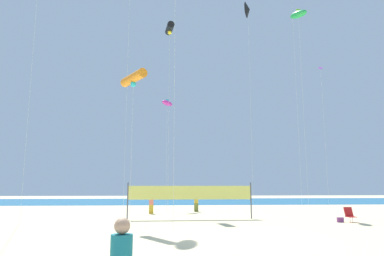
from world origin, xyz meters
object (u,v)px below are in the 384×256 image
Objects in this scene: beachgoer_coral_shirt at (151,203)px; volleyball_net at (190,194)px; kite_violet_diamond at (321,74)px; kite_black_delta at (248,10)px; kite_green_diamond at (292,6)px; kite_orange_tube at (133,78)px; folding_beach_chair at (350,214)px; beach_handbag at (340,220)px; beachgoer_mustard_shirt at (196,202)px; kite_magenta_inflatable at (167,103)px; kite_green_inflatable at (298,15)px; kite_black_tube at (170,29)px.

beachgoer_coral_shirt is 0.19× the size of volleyball_net.
kite_black_delta reaches higher than kite_violet_diamond.
kite_orange_tube is (-13.65, -10.14, -10.60)m from kite_green_diamond.
beachgoer_coral_shirt is at bearing -171.81° from kite_green_diamond.
folding_beach_chair is 0.76m from beach_handbag.
folding_beach_chair is at bearing -14.30° from volleyball_net.
kite_orange_tube reaches higher than beachgoer_coral_shirt.
beachgoer_mustard_shirt is 12.52m from folding_beach_chair.
beach_handbag is 19.77m from kite_magenta_inflatable.
beach_handbag is at bearing -24.72° from beachgoer_coral_shirt.
kite_black_tube is at bearing 171.75° from kite_green_inflatable.
kite_magenta_inflatable is at bearing 173.86° from kite_violet_diamond.
kite_green_diamond reaches higher than kite_black_delta.
kite_magenta_inflatable is at bearing 128.98° from beach_handbag.
kite_violet_diamond is at bearing 36.39° from kite_orange_tube.
kite_black_delta is (-7.62, -1.60, 5.78)m from kite_violet_diamond.
kite_black_delta reaches higher than volleyball_net.
kite_black_tube is 0.84× the size of kite_black_delta.
beachgoer_coral_shirt is 20.61m from kite_green_inflatable.
kite_green_inflatable is 1.26× the size of kite_violet_diamond.
folding_beach_chair is 15.49m from kite_orange_tube.
beachgoer_mustard_shirt is 17.91m from kite_violet_diamond.
kite_black_tube reaches higher than kite_orange_tube.
beachgoer_mustard_shirt is 0.08× the size of kite_green_diamond.
kite_orange_tube is at bearing -148.68° from kite_green_inflatable.
kite_black_tube is at bearing 132.28° from beachgoer_mustard_shirt.
kite_magenta_inflatable reaches higher than kite_orange_tube.
folding_beach_chair is at bearing -104.16° from beachgoer_mustard_shirt.
beachgoer_mustard_shirt is 1.02× the size of beachgoer_coral_shirt.
kite_black_tube is 1.18× the size of kite_violet_diamond.
beachgoer_coral_shirt is 21.06m from kite_violet_diamond.
kite_black_delta is at bearing 24.05° from beachgoer_coral_shirt.
kite_green_inflatable is 14.72m from kite_magenta_inflatable.
kite_black_tube is at bearing -178.41° from kite_green_diamond.
folding_beach_chair is at bearing -49.01° from kite_magenta_inflatable.
beach_handbag is 0.02× the size of kite_green_diamond.
kite_green_inflatable is at bearing -96.70° from kite_green_diamond.
folding_beach_chair is at bearing -37.32° from kite_black_tube.
kite_orange_tube is 18.08m from kite_black_delta.
kite_magenta_inflatable is at bearing 63.98° from beachgoer_mustard_shirt.
kite_violet_diamond is (12.75, 2.43, 12.35)m from beachgoer_mustard_shirt.
beachgoer_mustard_shirt is 13.53m from kite_orange_tube.
beachgoer_mustard_shirt is 6.61m from volleyball_net.
volleyball_net is at bearing -146.81° from kite_violet_diamond.
kite_green_diamond is at bearing -19.73° from kite_magenta_inflatable.
kite_violet_diamond reaches higher than beach_handbag.
kite_black_delta reaches higher than kite_orange_tube.
volleyball_net is 19.76m from kite_black_delta.
kite_black_delta reaches higher than kite_magenta_inflatable.
kite_magenta_inflatable is 12.02m from kite_black_delta.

